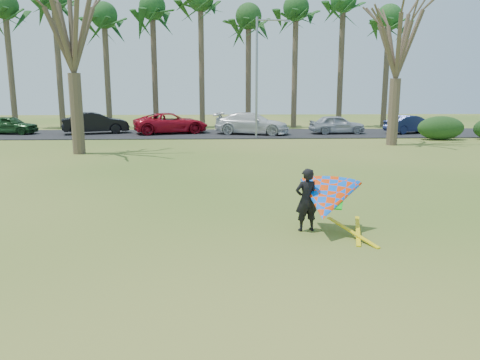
{
  "coord_description": "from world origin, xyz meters",
  "views": [
    {
      "loc": [
        -0.53,
        -10.05,
        3.52
      ],
      "look_at": [
        0.0,
        2.0,
        1.1
      ],
      "focal_mm": 35.0,
      "sensor_mm": 36.0,
      "label": 1
    }
  ],
  "objects_px": {
    "car_0": "(10,125)",
    "car_2": "(171,123)",
    "bare_tree_right": "(398,33)",
    "kite_flyer": "(325,200)",
    "bare_tree_left": "(70,18)",
    "car_4": "(337,124)",
    "car_1": "(96,123)",
    "car_3": "(252,123)",
    "streetlight": "(259,72)",
    "car_5": "(411,124)"
  },
  "relations": [
    {
      "from": "streetlight",
      "to": "car_4",
      "type": "height_order",
      "value": "streetlight"
    },
    {
      "from": "car_3",
      "to": "kite_flyer",
      "type": "distance_m",
      "value": 23.61
    },
    {
      "from": "car_1",
      "to": "car_3",
      "type": "distance_m",
      "value": 11.66
    },
    {
      "from": "car_4",
      "to": "streetlight",
      "type": "bearing_deg",
      "value": 108.94
    },
    {
      "from": "bare_tree_left",
      "to": "streetlight",
      "type": "height_order",
      "value": "bare_tree_left"
    },
    {
      "from": "car_0",
      "to": "car_2",
      "type": "bearing_deg",
      "value": -82.04
    },
    {
      "from": "car_1",
      "to": "bare_tree_left",
      "type": "bearing_deg",
      "value": 171.38
    },
    {
      "from": "car_4",
      "to": "car_1",
      "type": "bearing_deg",
      "value": 83.78
    },
    {
      "from": "kite_flyer",
      "to": "car_1",
      "type": "bearing_deg",
      "value": 115.57
    },
    {
      "from": "streetlight",
      "to": "car_5",
      "type": "height_order",
      "value": "streetlight"
    },
    {
      "from": "streetlight",
      "to": "car_4",
      "type": "relative_size",
      "value": 1.97
    },
    {
      "from": "bare_tree_right",
      "to": "car_3",
      "type": "bearing_deg",
      "value": 141.84
    },
    {
      "from": "car_2",
      "to": "car_5",
      "type": "bearing_deg",
      "value": -109.26
    },
    {
      "from": "bare_tree_right",
      "to": "kite_flyer",
      "type": "distance_m",
      "value": 19.83
    },
    {
      "from": "bare_tree_left",
      "to": "car_0",
      "type": "height_order",
      "value": "bare_tree_left"
    },
    {
      "from": "car_5",
      "to": "kite_flyer",
      "type": "relative_size",
      "value": 1.69
    },
    {
      "from": "bare_tree_left",
      "to": "car_2",
      "type": "xyz_separation_m",
      "value": [
        3.85,
        10.29,
        -6.09
      ]
    },
    {
      "from": "bare_tree_left",
      "to": "bare_tree_right",
      "type": "bearing_deg",
      "value": 9.46
    },
    {
      "from": "bare_tree_right",
      "to": "car_0",
      "type": "bearing_deg",
      "value": 164.31
    },
    {
      "from": "bare_tree_right",
      "to": "car_5",
      "type": "xyz_separation_m",
      "value": [
        3.88,
        6.6,
        -5.84
      ]
    },
    {
      "from": "streetlight",
      "to": "car_2",
      "type": "bearing_deg",
      "value": 152.48
    },
    {
      "from": "car_3",
      "to": "car_4",
      "type": "xyz_separation_m",
      "value": [
        6.37,
        0.12,
        -0.1
      ]
    },
    {
      "from": "car_4",
      "to": "car_5",
      "type": "xyz_separation_m",
      "value": [
        5.65,
        0.09,
        -0.02
      ]
    },
    {
      "from": "car_5",
      "to": "car_4",
      "type": "bearing_deg",
      "value": 72.25
    },
    {
      "from": "streetlight",
      "to": "car_0",
      "type": "relative_size",
      "value": 2.05
    },
    {
      "from": "car_2",
      "to": "car_4",
      "type": "relative_size",
      "value": 1.35
    },
    {
      "from": "car_5",
      "to": "car_2",
      "type": "bearing_deg",
      "value": 69.11
    },
    {
      "from": "bare_tree_right",
      "to": "streetlight",
      "type": "relative_size",
      "value": 1.15
    },
    {
      "from": "streetlight",
      "to": "car_4",
      "type": "bearing_deg",
      "value": 22.46
    },
    {
      "from": "car_2",
      "to": "car_3",
      "type": "bearing_deg",
      "value": -115.55
    },
    {
      "from": "car_2",
      "to": "kite_flyer",
      "type": "height_order",
      "value": "kite_flyer"
    },
    {
      "from": "bare_tree_left",
      "to": "car_4",
      "type": "xyz_separation_m",
      "value": [
        16.23,
        9.51,
        -6.16
      ]
    },
    {
      "from": "streetlight",
      "to": "car_5",
      "type": "xyz_separation_m",
      "value": [
        11.72,
        2.6,
        -3.74
      ]
    },
    {
      "from": "car_0",
      "to": "kite_flyer",
      "type": "height_order",
      "value": "kite_flyer"
    },
    {
      "from": "kite_flyer",
      "to": "streetlight",
      "type": "bearing_deg",
      "value": 89.57
    },
    {
      "from": "car_1",
      "to": "car_4",
      "type": "relative_size",
      "value": 1.17
    },
    {
      "from": "bare_tree_left",
      "to": "car_1",
      "type": "distance_m",
      "value": 12.13
    },
    {
      "from": "car_3",
      "to": "car_2",
      "type": "bearing_deg",
      "value": 98.01
    },
    {
      "from": "bare_tree_left",
      "to": "car_2",
      "type": "distance_m",
      "value": 12.56
    },
    {
      "from": "car_3",
      "to": "car_5",
      "type": "bearing_deg",
      "value": -72.53
    },
    {
      "from": "bare_tree_left",
      "to": "car_5",
      "type": "bearing_deg",
      "value": 23.7
    },
    {
      "from": "car_0",
      "to": "car_2",
      "type": "xyz_separation_m",
      "value": [
        11.84,
        -0.01,
        0.1
      ]
    },
    {
      "from": "car_1",
      "to": "car_2",
      "type": "bearing_deg",
      "value": -108.95
    },
    {
      "from": "car_2",
      "to": "streetlight",
      "type": "bearing_deg",
      "value": -134.61
    },
    {
      "from": "car_0",
      "to": "car_3",
      "type": "distance_m",
      "value": 17.88
    },
    {
      "from": "bare_tree_right",
      "to": "car_4",
      "type": "distance_m",
      "value": 8.91
    },
    {
      "from": "car_2",
      "to": "car_1",
      "type": "bearing_deg",
      "value": 72.21
    },
    {
      "from": "bare_tree_left",
      "to": "streetlight",
      "type": "xyz_separation_m",
      "value": [
        10.16,
        7.0,
        -2.45
      ]
    },
    {
      "from": "bare_tree_left",
      "to": "kite_flyer",
      "type": "distance_m",
      "value": 18.41
    },
    {
      "from": "car_5",
      "to": "kite_flyer",
      "type": "xyz_separation_m",
      "value": [
        -11.88,
        -23.82,
        0.12
      ]
    }
  ]
}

